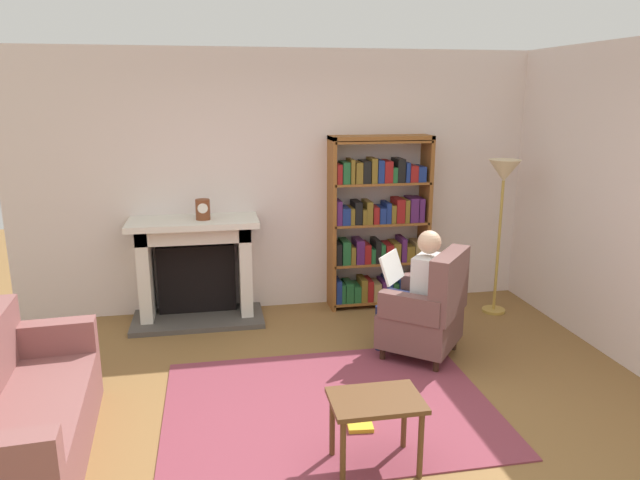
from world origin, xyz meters
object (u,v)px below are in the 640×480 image
(bookshelf, at_px, (378,225))
(sofa_floral, at_px, (14,418))
(floor_lamp, at_px, (503,184))
(fireplace, at_px, (196,265))
(mantel_clock, at_px, (203,209))
(seated_reader, at_px, (416,287))
(side_table, at_px, (376,409))
(armchair_reading, at_px, (428,311))

(bookshelf, distance_m, sofa_floral, 3.84)
(sofa_floral, bearing_deg, floor_lamp, -68.97)
(floor_lamp, bearing_deg, fireplace, 172.49)
(mantel_clock, relative_size, seated_reader, 0.18)
(fireplace, xyz_separation_m, side_table, (1.12, -2.75, -0.17))
(armchair_reading, relative_size, seated_reader, 0.85)
(fireplace, distance_m, floor_lamp, 3.22)
(bookshelf, bearing_deg, floor_lamp, -20.81)
(seated_reader, height_order, floor_lamp, floor_lamp)
(fireplace, relative_size, mantel_clock, 6.51)
(fireplace, relative_size, side_table, 2.33)
(seated_reader, xyz_separation_m, floor_lamp, (1.18, 0.83, 0.74))
(mantel_clock, relative_size, side_table, 0.36)
(sofa_floral, bearing_deg, seated_reader, -73.61)
(mantel_clock, xyz_separation_m, side_table, (1.02, -2.65, -0.76))
(mantel_clock, bearing_deg, sofa_floral, -117.58)
(seated_reader, bearing_deg, mantel_clock, -82.83)
(armchair_reading, distance_m, side_table, 1.69)
(mantel_clock, bearing_deg, seated_reader, -32.18)
(fireplace, distance_m, armchair_reading, 2.39)
(mantel_clock, bearing_deg, floor_lamp, -5.89)
(sofa_floral, bearing_deg, bookshelf, -55.41)
(fireplace, height_order, seated_reader, seated_reader)
(seated_reader, relative_size, sofa_floral, 0.65)
(floor_lamp, bearing_deg, seated_reader, -145.05)
(mantel_clock, xyz_separation_m, seated_reader, (1.81, -1.14, -0.53))
(fireplace, distance_m, seated_reader, 2.27)
(fireplace, xyz_separation_m, mantel_clock, (0.10, -0.10, 0.59))
(side_table, bearing_deg, fireplace, 112.15)
(armchair_reading, bearing_deg, mantel_clock, -83.20)
(mantel_clock, height_order, side_table, mantel_clock)
(mantel_clock, height_order, bookshelf, bookshelf)
(bookshelf, height_order, armchair_reading, bookshelf)
(floor_lamp, bearing_deg, sofa_floral, -155.25)
(armchair_reading, bearing_deg, bookshelf, -137.50)
(fireplace, xyz_separation_m, sofa_floral, (-1.06, -2.32, -0.24))
(mantel_clock, distance_m, floor_lamp, 3.01)
(seated_reader, xyz_separation_m, side_table, (-0.78, -1.51, -0.23))
(fireplace, xyz_separation_m, bookshelf, (1.92, 0.04, 0.33))
(fireplace, bearing_deg, armchair_reading, -33.28)
(armchair_reading, height_order, seated_reader, seated_reader)
(sofa_floral, distance_m, side_table, 2.22)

